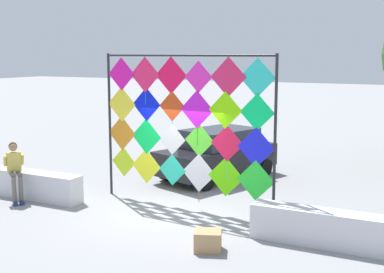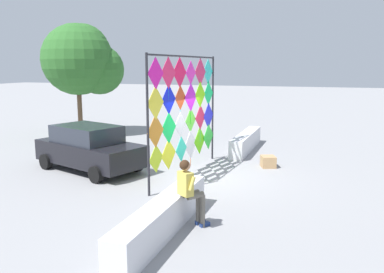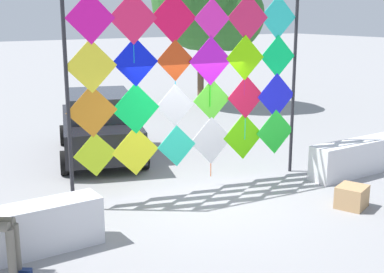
{
  "view_description": "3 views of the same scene",
  "coord_description": "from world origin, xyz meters",
  "px_view_note": "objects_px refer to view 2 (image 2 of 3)",
  "views": [
    {
      "loc": [
        6.19,
        -10.75,
        3.89
      ],
      "look_at": [
        0.37,
        0.7,
        1.86
      ],
      "focal_mm": 48.88,
      "sensor_mm": 36.0,
      "label": 1
    },
    {
      "loc": [
        -12.0,
        -3.56,
        3.56
      ],
      "look_at": [
        0.08,
        0.54,
        1.3
      ],
      "focal_mm": 37.22,
      "sensor_mm": 36.0,
      "label": 2
    },
    {
      "loc": [
        -5.36,
        -7.57,
        3.45
      ],
      "look_at": [
        -0.25,
        0.25,
        1.22
      ],
      "focal_mm": 48.61,
      "sensor_mm": 36.0,
      "label": 3
    }
  ],
  "objects_px": {
    "parked_car": "(89,148)",
    "tree_broadleaf": "(83,60)",
    "seated_vendor": "(190,188)",
    "kite_display_rack": "(186,107)",
    "cardboard_box_large": "(268,162)"
  },
  "relations": [
    {
      "from": "parked_car",
      "to": "tree_broadleaf",
      "type": "xyz_separation_m",
      "value": [
        6.16,
        4.22,
        3.09
      ]
    },
    {
      "from": "seated_vendor",
      "to": "tree_broadleaf",
      "type": "relative_size",
      "value": 0.28
    },
    {
      "from": "tree_broadleaf",
      "to": "kite_display_rack",
      "type": "bearing_deg",
      "value": -126.43
    },
    {
      "from": "parked_car",
      "to": "cardboard_box_large",
      "type": "distance_m",
      "value": 6.3
    },
    {
      "from": "seated_vendor",
      "to": "parked_car",
      "type": "bearing_deg",
      "value": 53.42
    },
    {
      "from": "cardboard_box_large",
      "to": "tree_broadleaf",
      "type": "height_order",
      "value": "tree_broadleaf"
    },
    {
      "from": "seated_vendor",
      "to": "parked_car",
      "type": "distance_m",
      "value": 6.15
    },
    {
      "from": "kite_display_rack",
      "to": "parked_car",
      "type": "relative_size",
      "value": 1.14
    },
    {
      "from": "parked_car",
      "to": "cardboard_box_large",
      "type": "bearing_deg",
      "value": -67.54
    },
    {
      "from": "cardboard_box_large",
      "to": "parked_car",
      "type": "bearing_deg",
      "value": 112.46
    },
    {
      "from": "parked_car",
      "to": "cardboard_box_large",
      "type": "xyz_separation_m",
      "value": [
        2.4,
        -5.79,
        -0.59
      ]
    },
    {
      "from": "tree_broadleaf",
      "to": "seated_vendor",
      "type": "bearing_deg",
      "value": -137.03
    },
    {
      "from": "kite_display_rack",
      "to": "seated_vendor",
      "type": "height_order",
      "value": "kite_display_rack"
    },
    {
      "from": "kite_display_rack",
      "to": "seated_vendor",
      "type": "xyz_separation_m",
      "value": [
        -4.26,
        -1.6,
        -1.31
      ]
    },
    {
      "from": "cardboard_box_large",
      "to": "tree_broadleaf",
      "type": "xyz_separation_m",
      "value": [
        3.77,
        10.01,
        3.68
      ]
    }
  ]
}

